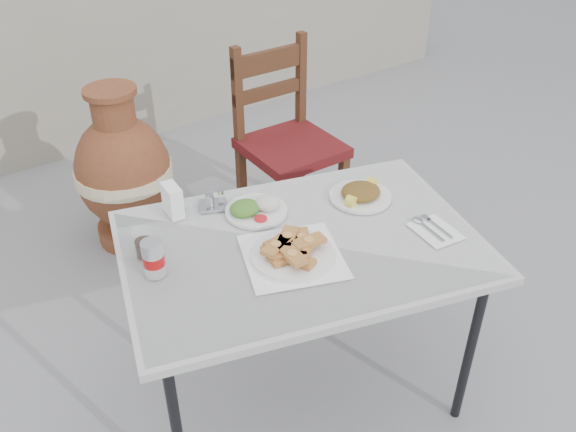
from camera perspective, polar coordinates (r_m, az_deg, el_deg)
ground at (r=2.41m, az=2.48°, el=-16.41°), size 80.00×80.00×0.00m
cafe_table at (r=1.99m, az=1.22°, el=-3.52°), size 1.31×1.05×0.69m
pide_plate at (r=1.88m, az=0.45°, el=-3.17°), size 0.38×0.38×0.06m
salad_rice_plate at (r=2.08m, az=-3.05°, el=0.76°), size 0.21×0.21×0.05m
salad_chopped_plate at (r=2.18m, az=6.81°, el=2.11°), size 0.22×0.22×0.05m
soda_can at (r=1.84m, az=-12.47°, el=-3.89°), size 0.07×0.07×0.12m
cola_glass at (r=1.93m, az=-13.31°, el=-2.61°), size 0.06×0.06×0.09m
napkin_holder at (r=2.09m, az=-10.74°, el=1.45°), size 0.06×0.10×0.11m
condiment_caddy at (r=2.12m, az=-7.01°, el=1.36°), size 0.12×0.11×0.07m
cutlery_napkin at (r=2.06m, az=13.38°, el=-1.18°), size 0.14×0.18×0.01m
chair at (r=2.98m, az=-0.12°, el=6.99°), size 0.43×0.43×0.96m
terracotta_urn at (r=3.05m, az=-15.10°, el=3.91°), size 0.47×0.47×0.81m
back_wall at (r=4.02m, az=-19.98°, el=14.00°), size 6.00×0.25×1.20m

